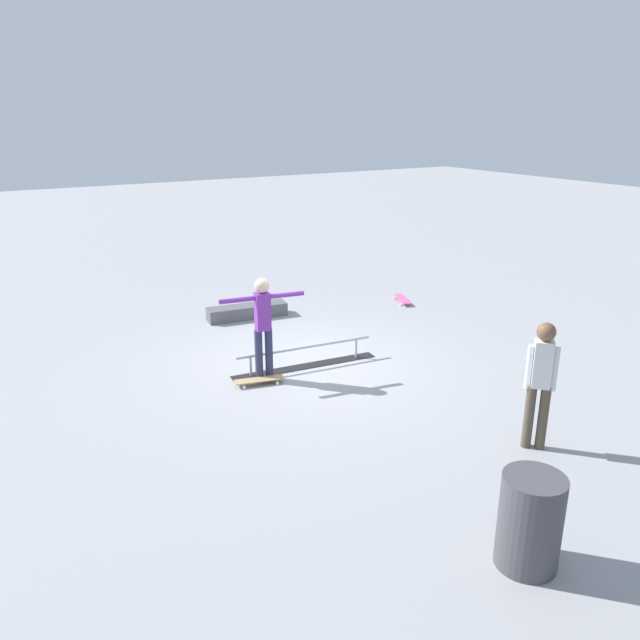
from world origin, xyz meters
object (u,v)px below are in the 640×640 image
Objects in this scene: skateboard_main at (259,380)px; skater_main at (263,322)px; loose_skateboard_pink at (403,299)px; bystander_white_shirt at (541,379)px; grind_rail at (305,358)px; trash_bin at (530,521)px; skate_ledge at (247,311)px.

skater_main is at bearing 52.56° from skateboard_main.
skateboard_main is at bearing 138.95° from loose_skateboard_pink.
skateboard_main is (0.16, 0.13, -0.93)m from skater_main.
loose_skateboard_pink is (-4.67, -2.31, -0.93)m from skater_main.
skater_main is at bearing -16.49° from bystander_white_shirt.
loose_skateboard_pink is (-3.83, -2.18, -0.09)m from grind_rail.
skater_main reaches higher than grind_rail.
grind_rail is 1.19m from skater_main.
skater_main is 4.32m from bystander_white_shirt.
loose_skateboard_pink is at bearing -120.19° from trash_bin.
skater_main is 0.99× the size of bystander_white_shirt.
skate_ledge is 1.75× the size of trash_bin.
skateboard_main is (1.26, 3.23, -0.07)m from skate_ledge.
skater_main is 5.31m from trash_bin.
skate_ledge is 2.08× the size of loose_skateboard_pink.
trash_bin reaches higher than skateboard_main.
skateboard_main is at bearing 68.76° from skate_ledge.
trash_bin is (-0.26, 5.28, -0.52)m from skater_main.
bystander_white_shirt is at bearing -140.52° from trash_bin.
trash_bin is (-0.42, 5.15, 0.41)m from skateboard_main.
skate_ledge is 0.99× the size of skater_main.
grind_rail is at bearing 27.23° from skateboard_main.
skater_main is at bearing 70.50° from skate_ledge.
grind_rail is 2.99m from skate_ledge.
trash_bin is at bearing -77.95° from skater_main.
skateboard_main is 4.38m from bystander_white_shirt.
trash_bin is (1.82, 1.50, -0.50)m from bystander_white_shirt.
trash_bin is at bearing 172.00° from loose_skateboard_pink.
grind_rail is 1.53× the size of bystander_white_shirt.
skater_main is at bearing -87.17° from trash_bin.
loose_skateboard_pink is 8.79m from trash_bin.
bystander_white_shirt reaches higher than grind_rail.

